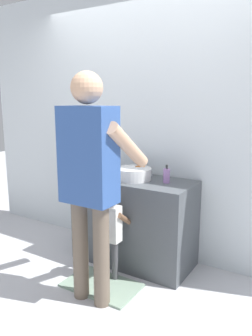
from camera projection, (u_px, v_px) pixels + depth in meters
ground_plane at (117, 273)px, 3.05m from camera, size 14.00×14.00×0.00m
back_wall at (151, 123)px, 3.29m from camera, size 4.40×0.08×2.70m
vanity_cabinet at (134, 221)px, 3.22m from camera, size 1.14×0.54×0.84m
sink_basin at (133, 174)px, 3.10m from camera, size 0.34×0.34×0.11m
faucet at (144, 167)px, 3.27m from camera, size 0.18×0.14×0.18m
toothbrush_cup at (110, 169)px, 3.34m from camera, size 0.07×0.07×0.21m
soap_bottle at (167, 176)px, 2.98m from camera, size 0.06×0.06×0.17m
bath_mat at (102, 285)px, 2.84m from camera, size 0.64×0.40×0.02m
child_toddler at (111, 228)px, 2.87m from camera, size 0.25×0.25×0.80m
adult_parent at (90, 170)px, 2.45m from camera, size 0.55×0.58×1.77m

